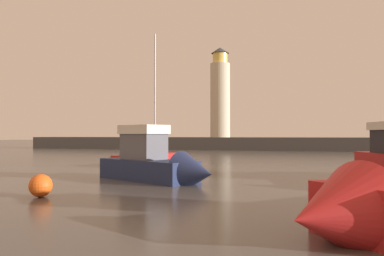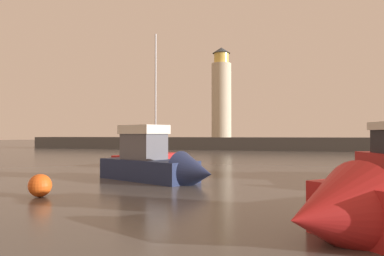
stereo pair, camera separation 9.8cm
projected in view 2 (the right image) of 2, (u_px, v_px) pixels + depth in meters
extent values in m
plane|color=#4C4742|center=(237.00, 164.00, 27.14)|extent=(220.00, 220.00, 0.00)
cube|color=#423F3D|center=(261.00, 144.00, 51.94)|extent=(69.99, 5.32, 1.78)
cylinder|color=beige|center=(221.00, 100.00, 53.47)|extent=(2.85, 2.85, 10.69)
cylinder|color=#F2CC59|center=(221.00, 58.00, 53.58)|extent=(2.14, 2.14, 1.50)
cone|color=#33383D|center=(221.00, 50.00, 53.61)|extent=(2.56, 2.56, 0.86)
cone|color=#B21E1E|center=(328.00, 215.00, 7.00)|extent=(2.77, 2.77, 2.02)
cube|color=#1E284C|center=(148.00, 170.00, 17.52)|extent=(5.32, 3.91, 0.97)
cone|color=#1E284C|center=(196.00, 173.00, 15.57)|extent=(2.33, 2.38, 1.81)
cube|color=#595960|center=(144.00, 147.00, 17.73)|extent=(2.34, 2.10, 1.22)
cube|color=silver|center=(144.00, 130.00, 17.75)|extent=(2.57, 2.31, 0.43)
cube|color=#B21E1E|center=(150.00, 159.00, 26.56)|extent=(3.52, 6.25, 0.77)
cylinder|color=#B7B7BC|center=(156.00, 94.00, 27.15)|extent=(0.12, 0.12, 8.82)
cylinder|color=#B7B7BC|center=(140.00, 132.00, 25.72)|extent=(1.15, 3.17, 0.09)
sphere|color=#EA5919|center=(40.00, 185.00, 12.76)|extent=(0.79, 0.79, 0.79)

